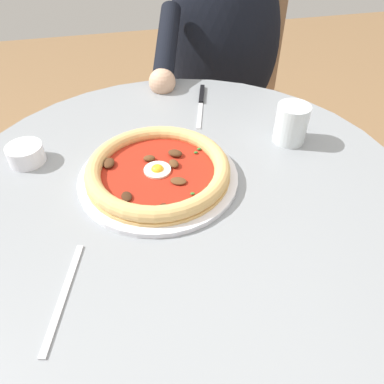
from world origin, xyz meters
TOP-DOWN VIEW (x-y plane):
  - ground_plane at (0.00, 0.00)m, footprint 6.00×6.00m
  - dining_table at (0.00, 0.00)m, footprint 0.88×0.88m
  - pizza_on_plate at (0.04, -0.02)m, footprint 0.30×0.30m
  - water_glass at (-0.25, -0.09)m, footprint 0.07×0.07m
  - steak_knife at (-0.11, -0.30)m, footprint 0.07×0.20m
  - ramekin_capers at (0.29, -0.13)m, footprint 0.07×0.07m
  - fork_utensil at (0.21, 0.20)m, footprint 0.06×0.17m
  - diner_person at (-0.26, -0.62)m, footprint 0.48×0.47m
  - cafe_chair_diner at (-0.32, -0.75)m, footprint 0.57×0.57m

SIDE VIEW (x-z plane):
  - ground_plane at x=0.00m, z-range -0.02..0.00m
  - cafe_chair_diner at x=-0.32m, z-range 0.09..0.95m
  - diner_person at x=-0.26m, z-range -0.07..1.12m
  - dining_table at x=0.00m, z-range 0.21..0.93m
  - fork_utensil at x=0.21m, z-range 0.72..0.73m
  - steak_knife at x=-0.11m, z-range 0.72..0.73m
  - pizza_on_plate at x=0.04m, z-range 0.72..0.76m
  - ramekin_capers at x=0.29m, z-range 0.73..0.76m
  - water_glass at x=-0.25m, z-range 0.72..0.80m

